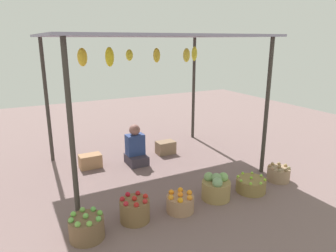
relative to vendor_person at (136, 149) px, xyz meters
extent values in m
plane|color=#7A6160|center=(0.23, -0.25, -0.30)|extent=(14.00, 14.00, 0.00)
cylinder|color=#38332D|center=(-1.41, -1.44, 0.89)|extent=(0.07, 0.07, 2.37)
cylinder|color=#38332D|center=(1.88, -1.44, 0.89)|extent=(0.07, 0.07, 2.37)
cylinder|color=#38332D|center=(-1.41, 0.93, 0.89)|extent=(0.07, 0.07, 2.37)
cylinder|color=#38332D|center=(1.88, 0.93, 0.89)|extent=(0.07, 0.07, 2.37)
cube|color=gray|center=(0.23, -0.25, 2.10)|extent=(3.59, 2.67, 0.04)
ellipsoid|color=yellow|center=(-0.91, -0.08, 1.76)|extent=(0.16, 0.16, 0.30)
ellipsoid|color=yellow|center=(-0.49, -0.19, 1.76)|extent=(0.15, 0.15, 0.32)
ellipsoid|color=yellow|center=(0.02, 0.22, 1.76)|extent=(0.13, 0.13, 0.21)
ellipsoid|color=gold|center=(0.43, -0.08, 1.76)|extent=(0.13, 0.13, 0.26)
ellipsoid|color=yellow|center=(0.93, -0.30, 1.76)|extent=(0.13, 0.13, 0.25)
ellipsoid|color=yellow|center=(1.38, 0.14, 1.76)|extent=(0.11, 0.11, 0.28)
cube|color=#3C3541|center=(0.00, -0.03, -0.21)|extent=(0.36, 0.44, 0.18)
cube|color=navy|center=(0.00, 0.02, 0.08)|extent=(0.34, 0.22, 0.40)
sphere|color=#895A51|center=(0.00, 0.02, 0.38)|extent=(0.21, 0.21, 0.21)
cylinder|color=brown|center=(-1.41, -1.93, -0.16)|extent=(0.43, 0.43, 0.27)
sphere|color=#71B950|center=(-1.41, -1.93, 0.00)|extent=(0.07, 0.07, 0.07)
sphere|color=#69AC41|center=(-1.24, -1.93, 0.00)|extent=(0.07, 0.07, 0.07)
sphere|color=#62B14D|center=(-1.29, -1.81, 0.00)|extent=(0.07, 0.07, 0.07)
sphere|color=#73AB4A|center=(-1.41, -1.76, 0.00)|extent=(0.07, 0.07, 0.07)
sphere|color=#70BB49|center=(-1.54, -1.81, 0.00)|extent=(0.07, 0.07, 0.07)
sphere|color=#67B04C|center=(-1.59, -1.93, 0.00)|extent=(0.07, 0.07, 0.07)
sphere|color=#6FB04A|center=(-1.54, -2.05, 0.00)|extent=(0.07, 0.07, 0.07)
sphere|color=#74B448|center=(-1.41, -2.10, 0.00)|extent=(0.07, 0.07, 0.07)
sphere|color=#63B54C|center=(-1.29, -2.05, 0.00)|extent=(0.07, 0.07, 0.07)
cylinder|color=brown|center=(-0.75, -1.84, -0.15)|extent=(0.40, 0.40, 0.30)
sphere|color=red|center=(-0.75, -1.84, 0.03)|extent=(0.07, 0.07, 0.07)
sphere|color=red|center=(-0.60, -1.84, 0.02)|extent=(0.07, 0.07, 0.07)
sphere|color=#B01C23|center=(-0.66, -1.72, 0.02)|extent=(0.07, 0.07, 0.07)
sphere|color=#B61527|center=(-0.79, -1.69, 0.02)|extent=(0.07, 0.07, 0.07)
sphere|color=#B11C23|center=(-0.90, -1.77, 0.02)|extent=(0.07, 0.07, 0.07)
sphere|color=#B3202A|center=(-0.90, -1.91, 0.02)|extent=(0.07, 0.07, 0.07)
sphere|color=#AE201C|center=(-0.79, -1.99, 0.02)|extent=(0.07, 0.07, 0.07)
sphere|color=#B52525|center=(-0.66, -1.96, 0.02)|extent=(0.07, 0.07, 0.07)
cylinder|color=#A57C5C|center=(-0.10, -1.92, -0.19)|extent=(0.39, 0.39, 0.23)
sphere|color=orange|center=(-0.10, -1.92, -0.04)|extent=(0.08, 0.08, 0.08)
sphere|color=orange|center=(0.05, -1.92, -0.05)|extent=(0.08, 0.08, 0.08)
sphere|color=orange|center=(-0.03, -1.79, -0.05)|extent=(0.08, 0.08, 0.08)
sphere|color=orange|center=(-0.18, -1.79, -0.05)|extent=(0.08, 0.08, 0.08)
sphere|color=orange|center=(-0.25, -1.92, -0.05)|extent=(0.08, 0.08, 0.08)
sphere|color=orange|center=(-0.18, -2.05, -0.05)|extent=(0.08, 0.08, 0.08)
sphere|color=orange|center=(-0.03, -2.05, -0.05)|extent=(0.08, 0.08, 0.08)
cylinder|color=#997E4B|center=(0.55, -1.86, -0.16)|extent=(0.43, 0.43, 0.28)
sphere|color=#779F67|center=(0.55, -1.86, 0.04)|extent=(0.15, 0.15, 0.15)
sphere|color=#7CAE61|center=(0.68, -1.86, 0.03)|extent=(0.15, 0.15, 0.15)
sphere|color=#7AA463|center=(0.49, -1.75, 0.03)|extent=(0.15, 0.15, 0.15)
sphere|color=#79A06F|center=(0.49, -1.97, 0.03)|extent=(0.15, 0.15, 0.15)
cylinder|color=olive|center=(1.19, -1.92, -0.19)|extent=(0.47, 0.47, 0.21)
sphere|color=#85CE31|center=(1.19, -1.92, -0.07)|extent=(0.04, 0.04, 0.04)
sphere|color=#8CCD42|center=(1.39, -1.92, -0.07)|extent=(0.04, 0.04, 0.04)
sphere|color=#91C33B|center=(1.33, -1.77, -0.07)|extent=(0.04, 0.04, 0.04)
sphere|color=#8AC72E|center=(1.19, -1.71, -0.07)|extent=(0.04, 0.04, 0.04)
sphere|color=#94C739|center=(1.04, -1.77, -0.07)|extent=(0.04, 0.04, 0.04)
sphere|color=#86C640|center=(0.98, -1.92, -0.07)|extent=(0.04, 0.04, 0.04)
sphere|color=#89D039|center=(1.04, -2.07, -0.07)|extent=(0.04, 0.04, 0.04)
sphere|color=#89CE40|center=(1.19, -2.13, -0.07)|extent=(0.04, 0.04, 0.04)
sphere|color=#8FC630|center=(1.33, -2.07, -0.07)|extent=(0.04, 0.04, 0.04)
cylinder|color=#9C7D60|center=(1.87, -1.84, -0.18)|extent=(0.38, 0.38, 0.23)
sphere|color=#95764C|center=(1.87, -1.84, -0.05)|extent=(0.06, 0.06, 0.06)
sphere|color=#A78750|center=(2.03, -1.84, -0.05)|extent=(0.06, 0.06, 0.06)
sphere|color=#94764D|center=(1.98, -1.73, -0.05)|extent=(0.06, 0.06, 0.06)
sphere|color=#9B7A4D|center=(1.87, -1.68, -0.05)|extent=(0.06, 0.06, 0.06)
sphere|color=#9E7750|center=(1.77, -1.73, -0.05)|extent=(0.06, 0.06, 0.06)
sphere|color=#A4795D|center=(1.72, -1.84, -0.05)|extent=(0.06, 0.06, 0.06)
sphere|color=#94815E|center=(1.77, -1.95, -0.05)|extent=(0.06, 0.06, 0.06)
sphere|color=#997B52|center=(1.87, -1.99, -0.05)|extent=(0.06, 0.06, 0.06)
sphere|color=#96855D|center=(1.98, -1.95, -0.05)|extent=(0.06, 0.06, 0.06)
cube|color=#8A6C51|center=(0.76, 0.22, -0.17)|extent=(0.38, 0.26, 0.26)
cube|color=#AA7A55|center=(-0.83, 0.21, -0.17)|extent=(0.40, 0.25, 0.25)
camera|label=1|loc=(-2.06, -5.30, 2.04)|focal=33.27mm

